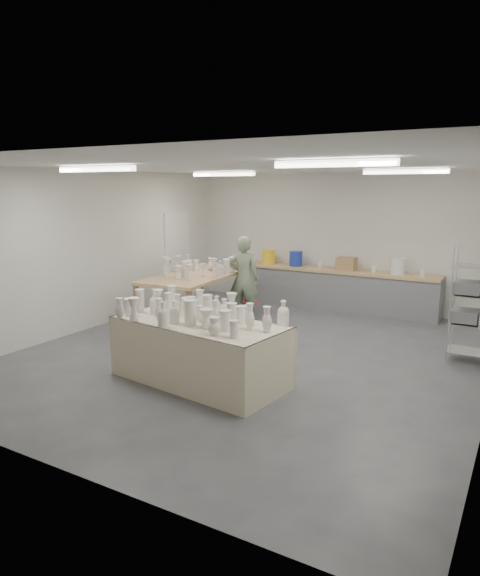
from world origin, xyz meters
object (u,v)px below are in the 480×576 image
Objects in this scene: potter at (244,278)px; red_stool at (250,304)px; work_table at (200,274)px; drying_table at (199,349)px.

potter is 4.31× the size of red_stool.
work_table is 1.53× the size of potter.
work_table is 1.28m from red_stool.
potter reaches higher than work_table.
potter reaches higher than red_stool.
drying_table is 6.45× the size of red_stool.
drying_table is 3.77m from red_stool.
work_table is at bearing 22.48° from potter.
work_table reaches higher than red_stool.
red_stool is (0.73, 0.79, -0.70)m from work_table.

